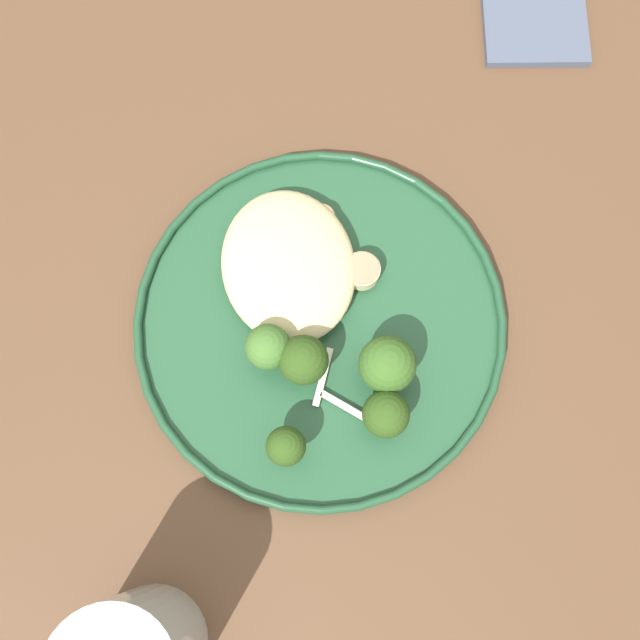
% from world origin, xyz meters
% --- Properties ---
extents(ground, '(6.00, 6.00, 0.00)m').
position_xyz_m(ground, '(0.00, 0.00, 0.00)').
color(ground, '#47423D').
extents(wooden_dining_table, '(1.40, 1.00, 0.74)m').
position_xyz_m(wooden_dining_table, '(0.00, 0.00, 0.66)').
color(wooden_dining_table, brown).
rests_on(wooden_dining_table, ground).
extents(dinner_plate, '(0.29, 0.29, 0.02)m').
position_xyz_m(dinner_plate, '(0.05, 0.02, 0.75)').
color(dinner_plate, '#235133').
rests_on(dinner_plate, wooden_dining_table).
extents(noodle_bed, '(0.13, 0.10, 0.03)m').
position_xyz_m(noodle_bed, '(0.09, 0.04, 0.77)').
color(noodle_bed, beige).
rests_on(noodle_bed, dinner_plate).
extents(seared_scallop_tiny_bay, '(0.02, 0.02, 0.01)m').
position_xyz_m(seared_scallop_tiny_bay, '(0.08, 0.04, 0.76)').
color(seared_scallop_tiny_bay, beige).
rests_on(seared_scallop_tiny_bay, dinner_plate).
extents(seared_scallop_half_hidden, '(0.02, 0.02, 0.01)m').
position_xyz_m(seared_scallop_half_hidden, '(0.13, 0.01, 0.76)').
color(seared_scallop_half_hidden, '#DBB77A').
rests_on(seared_scallop_half_hidden, dinner_plate).
extents(seared_scallop_center_golden, '(0.03, 0.03, 0.01)m').
position_xyz_m(seared_scallop_center_golden, '(0.08, -0.02, 0.76)').
color(seared_scallop_center_golden, beige).
rests_on(seared_scallop_center_golden, dinner_plate).
extents(seared_scallop_front_small, '(0.03, 0.03, 0.02)m').
position_xyz_m(seared_scallop_front_small, '(0.11, 0.02, 0.76)').
color(seared_scallop_front_small, '#E5C689').
rests_on(seared_scallop_front_small, dinner_plate).
extents(broccoli_floret_right_tilted, '(0.03, 0.03, 0.05)m').
position_xyz_m(broccoli_floret_right_tilted, '(-0.03, -0.01, 0.78)').
color(broccoli_floret_right_tilted, '#89A356').
rests_on(broccoli_floret_right_tilted, dinner_plate).
extents(broccoli_floret_front_edge, '(0.04, 0.04, 0.05)m').
position_xyz_m(broccoli_floret_front_edge, '(0.02, 0.04, 0.78)').
color(broccoli_floret_front_edge, '#7A994C').
rests_on(broccoli_floret_front_edge, dinner_plate).
extents(broccoli_floret_small_sprig, '(0.04, 0.04, 0.05)m').
position_xyz_m(broccoli_floret_small_sprig, '(-0.00, -0.02, 0.78)').
color(broccoli_floret_small_sprig, '#7A994C').
rests_on(broccoli_floret_small_sprig, dinner_plate).
extents(broccoli_floret_near_rim, '(0.03, 0.03, 0.05)m').
position_xyz_m(broccoli_floret_near_rim, '(0.03, 0.06, 0.78)').
color(broccoli_floret_near_rim, '#7A994C').
rests_on(broccoli_floret_near_rim, dinner_plate).
extents(broccoli_floret_left_leaning, '(0.03, 0.03, 0.05)m').
position_xyz_m(broccoli_floret_left_leaning, '(-0.04, 0.07, 0.78)').
color(broccoli_floret_left_leaning, '#89A356').
rests_on(broccoli_floret_left_leaning, dinner_plate).
extents(onion_sliver_long_sliver, '(0.04, 0.04, 0.00)m').
position_xyz_m(onion_sliver_long_sliver, '(-0.02, 0.01, 0.75)').
color(onion_sliver_long_sliver, silver).
rests_on(onion_sliver_long_sliver, dinner_plate).
extents(onion_sliver_curled_piece, '(0.04, 0.02, 0.00)m').
position_xyz_m(onion_sliver_curled_piece, '(0.01, 0.03, 0.75)').
color(onion_sliver_curled_piece, silver).
rests_on(onion_sliver_curled_piece, dinner_plate).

